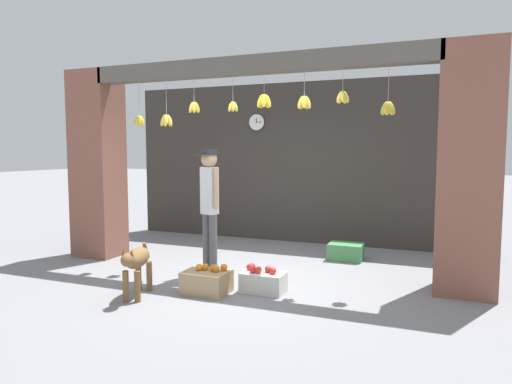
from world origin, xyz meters
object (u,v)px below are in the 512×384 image
(dog, at_px, (137,262))
(fruit_crate_apples, at_px, (263,281))
(fruit_crate_oranges, at_px, (207,281))
(water_bottle, at_px, (214,274))
(wall_clock, at_px, (257,122))
(produce_box_green, at_px, (346,252))
(shopkeeper, at_px, (209,201))

(dog, bearing_deg, fruit_crate_apples, 101.63)
(fruit_crate_oranges, height_order, water_bottle, fruit_crate_oranges)
(water_bottle, height_order, wall_clock, wall_clock)
(produce_box_green, bearing_deg, shopkeeper, -135.15)
(dog, distance_m, fruit_crate_oranges, 0.87)
(water_bottle, bearing_deg, wall_clock, 101.20)
(fruit_crate_apples, bearing_deg, water_bottle, 172.55)
(fruit_crate_apples, bearing_deg, shopkeeper, 155.35)
(fruit_crate_oranges, bearing_deg, dog, -147.79)
(fruit_crate_oranges, height_order, fruit_crate_apples, fruit_crate_oranges)
(fruit_crate_oranges, distance_m, produce_box_green, 2.62)
(wall_clock, bearing_deg, fruit_crate_oranges, -78.51)
(shopkeeper, distance_m, fruit_crate_apples, 1.39)
(fruit_crate_oranges, bearing_deg, water_bottle, 103.75)
(dog, height_order, water_bottle, dog)
(shopkeeper, relative_size, wall_clock, 5.41)
(fruit_crate_oranges, relative_size, water_bottle, 1.99)
(produce_box_green, height_order, wall_clock, wall_clock)
(fruit_crate_apples, bearing_deg, produce_box_green, 72.47)
(shopkeeper, bearing_deg, produce_box_green, -112.95)
(shopkeeper, relative_size, fruit_crate_oranges, 3.25)
(shopkeeper, relative_size, water_bottle, 6.47)
(fruit_crate_apples, xyz_separation_m, produce_box_green, (0.64, 2.02, -0.00))
(fruit_crate_oranges, height_order, produce_box_green, fruit_crate_oranges)
(dog, xyz_separation_m, fruit_crate_oranges, (0.70, 0.44, -0.28))
(produce_box_green, xyz_separation_m, wall_clock, (-1.95, 1.08, 2.14))
(fruit_crate_oranges, bearing_deg, produce_box_green, 61.34)
(shopkeeper, bearing_deg, fruit_crate_apples, 177.55)
(dog, bearing_deg, produce_box_green, 127.34)
(dog, distance_m, wall_clock, 4.24)
(fruit_crate_apples, xyz_separation_m, wall_clock, (-1.31, 3.09, 2.13))
(fruit_crate_apples, relative_size, produce_box_green, 1.00)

